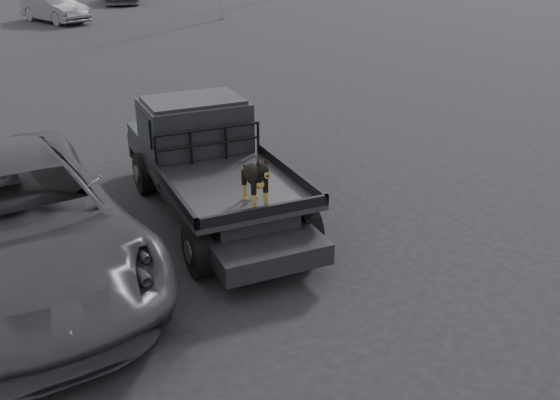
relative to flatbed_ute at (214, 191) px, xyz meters
name	(u,v)px	position (x,y,z in m)	size (l,w,h in m)	color
ground	(314,267)	(0.74, -2.20, -0.46)	(120.00, 120.00, 0.00)	black
flatbed_ute	(214,191)	(0.00, 0.00, 0.00)	(2.00, 5.40, 0.92)	black
ute_cab	(194,123)	(0.00, 0.95, 0.90)	(1.72, 1.30, 0.88)	black
headache_rack	(209,145)	(0.00, 0.20, 0.74)	(1.80, 0.08, 0.55)	black
dog	(255,179)	(0.05, -1.67, 0.83)	(0.32, 0.60, 0.74)	black
parked_suv	(12,222)	(-3.11, -0.74, 0.39)	(2.82, 6.12, 1.70)	#2E2E32
distant_car_a	(54,8)	(0.08, 23.97, 0.22)	(1.44, 4.12, 1.36)	#4F5054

